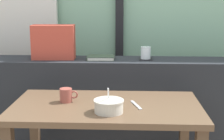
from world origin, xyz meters
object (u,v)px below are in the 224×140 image
Objects in this scene: throw_pillow at (54,42)px; ceramic_mug at (66,95)px; closed_book at (101,58)px; soup_bowl at (109,106)px; juice_glass at (146,53)px; breakfast_table at (106,123)px; coaster_square at (146,59)px; fork_utensil at (136,105)px.

ceramic_mug is (0.19, -0.56, -0.26)m from throw_pillow.
soup_bowl is at bearing -82.03° from closed_book.
juice_glass is 0.78m from ceramic_mug.
ceramic_mug is at bearing -107.27° from closed_book.
closed_book is (-0.08, 0.59, 0.30)m from breakfast_table.
coaster_square reaches higher than soup_bowl.
throw_pillow is 1.88× the size of soup_bowl.
ceramic_mug reaches higher than fork_utensil.
throw_pillow is 0.91m from soup_bowl.
soup_bowl is at bearing -34.18° from ceramic_mug.
breakfast_table is at bearing -113.44° from juice_glass.
breakfast_table is 0.72m from coaster_square.
juice_glass is at bearing 64.63° from fork_utensil.
juice_glass is at bearing -90.00° from coaster_square.
throw_pillow reaches higher than coaster_square.
fork_utensil reaches higher than breakfast_table.
breakfast_table is 0.30m from ceramic_mug.
coaster_square is at bearing 64.63° from fork_utensil.
fork_utensil is at bearing -97.66° from juice_glass.
soup_bowl is at bearing -80.56° from breakfast_table.
soup_bowl is at bearing -157.68° from fork_utensil.
coaster_square is 1.08× the size of juice_glass.
breakfast_table is 12.30× the size of juice_glass.
soup_bowl is at bearing -107.73° from juice_glass.
closed_book is at bearing 95.62° from fork_utensil.
throw_pillow is at bearing -179.27° from juice_glass.
coaster_square is 0.59× the size of soup_bowl.
juice_glass is 0.66m from fork_utensil.
coaster_square is 0.59× the size of fork_utensil.
closed_book reaches higher than ceramic_mug.
fork_utensil is at bearing -7.12° from ceramic_mug.
fork_utensil is 0.43m from ceramic_mug.
juice_glass is at bearing 66.56° from breakfast_table.
juice_glass is at bearing 47.79° from ceramic_mug.
closed_book is 1.84× the size of ceramic_mug.
throw_pillow is (-0.70, -0.01, 0.08)m from juice_glass.
throw_pillow is at bearing 122.00° from soup_bowl.
coaster_square is at bearing 66.56° from breakfast_table.
fork_utensil is at bearing -3.47° from breakfast_table.
closed_book is at bearing 97.97° from soup_bowl.
coaster_square is 0.77m from ceramic_mug.
closed_book reaches higher than coaster_square.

